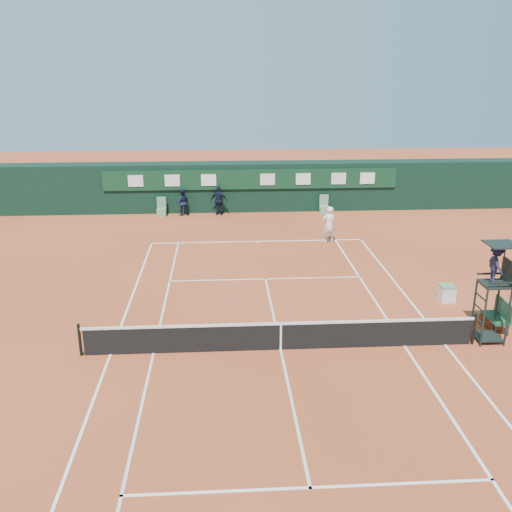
{
  "coord_description": "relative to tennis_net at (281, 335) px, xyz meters",
  "views": [
    {
      "loc": [
        -1.82,
        -16.54,
        8.87
      ],
      "look_at": [
        -0.44,
        6.0,
        1.2
      ],
      "focal_mm": 40.0,
      "sensor_mm": 36.0,
      "label": 1
    }
  ],
  "objects": [
    {
      "name": "ground",
      "position": [
        0.0,
        0.0,
        -0.51
      ],
      "size": [
        90.0,
        90.0,
        0.0
      ],
      "primitive_type": "plane",
      "color": "#B7502B",
      "rests_on": "ground"
    },
    {
      "name": "court_lines",
      "position": [
        0.0,
        0.0,
        -0.5
      ],
      "size": [
        11.05,
        23.85,
        0.01
      ],
      "color": "white",
      "rests_on": "ground"
    },
    {
      "name": "tennis_net",
      "position": [
        0.0,
        0.0,
        0.0
      ],
      "size": [
        12.9,
        0.1,
        1.1
      ],
      "color": "black",
      "rests_on": "ground"
    },
    {
      "name": "back_wall",
      "position": [
        0.0,
        18.74,
        1.0
      ],
      "size": [
        40.0,
        1.65,
        3.0
      ],
      "color": "black",
      "rests_on": "ground"
    },
    {
      "name": "linesman_chair_left",
      "position": [
        -5.5,
        17.48,
        -0.19
      ],
      "size": [
        0.55,
        0.5,
        1.15
      ],
      "color": "#5B8B67",
      "rests_on": "ground"
    },
    {
      "name": "linesman_chair_right",
      "position": [
        4.5,
        17.48,
        -0.19
      ],
      "size": [
        0.55,
        0.5,
        1.15
      ],
      "color": "#639774",
      "rests_on": "ground"
    },
    {
      "name": "umpire_chair",
      "position": [
        6.99,
        0.21,
        1.95
      ],
      "size": [
        0.96,
        0.95,
        3.42
      ],
      "color": "black",
      "rests_on": "ground"
    },
    {
      "name": "player_bench",
      "position": [
        7.72,
        1.0,
        0.09
      ],
      "size": [
        0.56,
        1.2,
        1.1
      ],
      "color": "#183D24",
      "rests_on": "ground"
    },
    {
      "name": "tennis_bag",
      "position": [
        7.58,
        1.22,
        -0.35
      ],
      "size": [
        0.52,
        0.92,
        0.32
      ],
      "primitive_type": "cube",
      "rotation": [
        0.0,
        0.0,
        0.17
      ],
      "color": "black",
      "rests_on": "ground"
    },
    {
      "name": "cooler",
      "position": [
        6.91,
        3.61,
        -0.18
      ],
      "size": [
        0.57,
        0.57,
        0.65
      ],
      "color": "silver",
      "rests_on": "ground"
    },
    {
      "name": "tennis_ball",
      "position": [
        1.17,
        6.49,
        -0.48
      ],
      "size": [
        0.06,
        0.06,
        0.06
      ],
      "primitive_type": "sphere",
      "color": "#D2EE37",
      "rests_on": "ground"
    },
    {
      "name": "player",
      "position": [
        3.68,
        11.52,
        0.44
      ],
      "size": [
        0.77,
        0.58,
        1.91
      ],
      "primitive_type": "imported",
      "rotation": [
        0.0,
        0.0,
        3.34
      ],
      "color": "white",
      "rests_on": "ground"
    },
    {
      "name": "ball_kid_left",
      "position": [
        -4.23,
        17.59,
        0.31
      ],
      "size": [
        0.86,
        0.71,
        1.64
      ],
      "primitive_type": "imported",
      "rotation": [
        0.0,
        0.0,
        3.26
      ],
      "color": "black",
      "rests_on": "ground"
    },
    {
      "name": "ball_kid_right",
      "position": [
        -2.0,
        17.5,
        0.38
      ],
      "size": [
        1.12,
        0.7,
        1.79
      ],
      "primitive_type": "imported",
      "rotation": [
        0.0,
        0.0,
        2.87
      ],
      "color": "black",
      "rests_on": "ground"
    }
  ]
}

